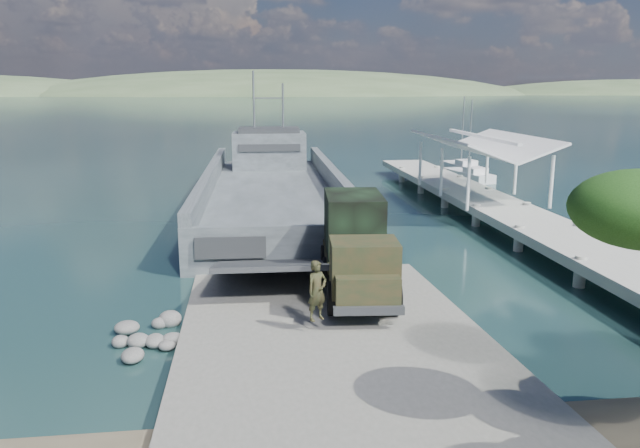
{
  "coord_description": "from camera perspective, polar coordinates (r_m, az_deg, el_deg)",
  "views": [
    {
      "loc": [
        -2.85,
        -19.91,
        8.45
      ],
      "look_at": [
        0.45,
        6.0,
        2.64
      ],
      "focal_mm": 35.0,
      "sensor_mm": 36.0,
      "label": 1
    }
  ],
  "objects": [
    {
      "name": "shoreline_rocks",
      "position": [
        22.34,
        -15.57,
        -10.16
      ],
      "size": [
        3.2,
        5.6,
        0.9
      ],
      "primitive_type": null,
      "color": "#5C5D5A",
      "rests_on": "ground"
    },
    {
      "name": "boat_ramp",
      "position": [
        20.81,
        1.22,
        -10.67
      ],
      "size": [
        10.0,
        18.0,
        0.5
      ],
      "primitive_type": "cube",
      "color": "slate",
      "rests_on": "ground"
    },
    {
      "name": "sailboat_near",
      "position": [
        58.66,
        13.49,
        4.31
      ],
      "size": [
        3.05,
        6.36,
        7.45
      ],
      "rotation": [
        0.0,
        0.0,
        0.22
      ],
      "color": "white",
      "rests_on": "ground"
    },
    {
      "name": "distant_headlands",
      "position": [
        582.37,
        -2.09,
        11.71
      ],
      "size": [
        1000.0,
        240.0,
        48.0
      ],
      "primitive_type": null,
      "color": "#435937",
      "rests_on": "ground"
    },
    {
      "name": "landing_craft",
      "position": [
        42.71,
        -4.39,
        2.27
      ],
      "size": [
        9.82,
        35.33,
        10.42
      ],
      "rotation": [
        0.0,
        0.0,
        -0.03
      ],
      "color": "#40474C",
      "rests_on": "ground"
    },
    {
      "name": "military_truck",
      "position": [
        24.52,
        3.37,
        -2.0
      ],
      "size": [
        3.12,
        7.99,
        3.62
      ],
      "rotation": [
        0.0,
        0.0,
        -0.09
      ],
      "color": "black",
      "rests_on": "boat_ramp"
    },
    {
      "name": "ground",
      "position": [
        21.82,
        0.83,
        -10.25
      ],
      "size": [
        1400.0,
        1400.0,
        0.0
      ],
      "primitive_type": "plane",
      "color": "#163635",
      "rests_on": "ground"
    },
    {
      "name": "soldier",
      "position": [
        20.61,
        -0.27,
        -7.13
      ],
      "size": [
        0.88,
        0.79,
        2.02
      ],
      "primitive_type": "imported",
      "rotation": [
        0.0,
        0.0,
        0.53
      ],
      "color": "#212F1A",
      "rests_on": "boat_ramp"
    },
    {
      "name": "pier",
      "position": [
        42.36,
        14.84,
        2.82
      ],
      "size": [
        6.4,
        44.0,
        6.1
      ],
      "color": "#ADADA2",
      "rests_on": "ground"
    },
    {
      "name": "sailboat_far",
      "position": [
        64.14,
        12.82,
        5.04
      ],
      "size": [
        2.45,
        6.43,
        7.65
      ],
      "rotation": [
        0.0,
        0.0,
        0.1
      ],
      "color": "white",
      "rests_on": "ground"
    }
  ]
}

